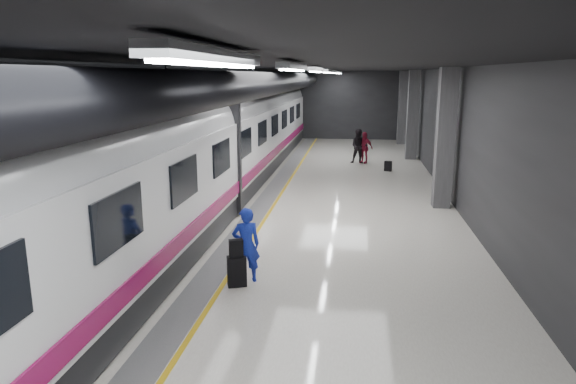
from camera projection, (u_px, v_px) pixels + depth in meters
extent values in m
plane|color=white|center=(297.00, 218.00, 15.64)|extent=(40.00, 40.00, 0.00)
cube|color=black|center=(298.00, 66.00, 14.64)|extent=(10.00, 40.00, 0.02)
cube|color=#28282B|center=(331.00, 105.00, 34.47)|extent=(10.00, 0.02, 4.50)
cube|color=#28282B|center=(136.00, 142.00, 15.78)|extent=(0.02, 40.00, 4.50)
cube|color=#28282B|center=(473.00, 148.00, 14.50)|extent=(0.02, 40.00, 4.50)
cube|color=slate|center=(254.00, 216.00, 15.81)|extent=(0.65, 39.80, 0.01)
cube|color=gold|center=(267.00, 217.00, 15.76)|extent=(0.10, 39.80, 0.01)
cylinder|color=black|center=(253.00, 86.00, 14.93)|extent=(0.80, 38.00, 0.80)
cube|color=silver|center=(215.00, 56.00, 3.95)|extent=(0.22, 2.60, 0.10)
cube|color=silver|center=(293.00, 67.00, 8.78)|extent=(0.22, 2.60, 0.10)
cube|color=silver|center=(316.00, 69.00, 13.62)|extent=(0.22, 2.60, 0.10)
cube|color=silver|center=(327.00, 71.00, 18.45)|extent=(0.22, 2.60, 0.10)
cube|color=silver|center=(333.00, 72.00, 23.28)|extent=(0.22, 2.60, 0.10)
cube|color=silver|center=(337.00, 72.00, 28.11)|extent=(0.22, 2.60, 0.10)
cube|color=silver|center=(340.00, 72.00, 31.98)|extent=(0.22, 2.60, 0.10)
cube|color=#515154|center=(445.00, 139.00, 16.49)|extent=(0.55, 0.55, 4.50)
cube|color=#515154|center=(413.00, 115.00, 26.16)|extent=(0.55, 0.55, 4.50)
cube|color=#515154|center=(403.00, 108.00, 31.95)|extent=(0.55, 0.55, 4.50)
cube|color=black|center=(194.00, 203.00, 15.98)|extent=(2.80, 38.00, 0.60)
cube|color=white|center=(192.00, 159.00, 15.67)|extent=(2.90, 38.00, 2.20)
cylinder|color=white|center=(191.00, 128.00, 15.45)|extent=(2.80, 38.00, 2.80)
cube|color=#870C48|center=(240.00, 186.00, 15.66)|extent=(0.04, 38.00, 0.35)
cube|color=black|center=(192.00, 151.00, 15.61)|extent=(3.05, 0.25, 3.80)
cube|color=black|center=(119.00, 220.00, 7.66)|extent=(0.05, 1.60, 0.85)
cube|color=black|center=(184.00, 180.00, 10.56)|extent=(0.05, 1.60, 0.85)
cube|color=black|center=(222.00, 157.00, 13.46)|extent=(0.05, 1.60, 0.85)
cube|color=black|center=(246.00, 143.00, 16.36)|extent=(0.05, 1.60, 0.85)
cube|color=black|center=(262.00, 132.00, 19.25)|extent=(0.05, 1.60, 0.85)
cube|color=black|center=(275.00, 125.00, 22.15)|extent=(0.05, 1.60, 0.85)
cube|color=black|center=(284.00, 119.00, 25.05)|extent=(0.05, 1.60, 0.85)
cube|color=black|center=(292.00, 114.00, 27.95)|extent=(0.05, 1.60, 0.85)
cube|color=black|center=(298.00, 111.00, 30.85)|extent=(0.05, 1.60, 0.85)
imported|color=blue|center=(246.00, 245.00, 10.67)|extent=(0.69, 0.58, 1.61)
cube|color=black|center=(237.00, 271.00, 10.55)|extent=(0.44, 0.36, 0.63)
cube|color=black|center=(236.00, 248.00, 10.43)|extent=(0.31, 0.25, 0.37)
imported|color=black|center=(359.00, 146.00, 25.06)|extent=(0.84, 0.67, 1.69)
imported|color=maroon|center=(364.00, 148.00, 25.20)|extent=(0.97, 0.77, 1.54)
cube|color=black|center=(388.00, 166.00, 23.22)|extent=(0.36, 0.29, 0.45)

